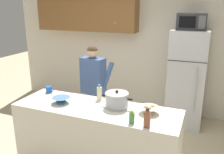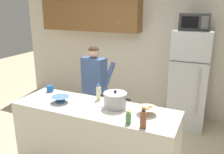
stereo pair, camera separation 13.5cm
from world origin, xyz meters
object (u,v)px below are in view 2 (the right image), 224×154
(refrigerator, at_px, (189,80))
(person_near_pot, at_px, (95,81))
(cooking_pot, at_px, (115,100))
(bottle_far_corner, at_px, (143,119))
(coffee_mug, at_px, (50,89))
(bread_bowl, at_px, (147,110))
(microwave, at_px, (195,22))
(empty_bowl, at_px, (60,99))
(bottle_near_edge, at_px, (128,117))
(bottle_mid_counter, at_px, (99,92))

(refrigerator, xyz_separation_m, person_near_pot, (-1.39, -1.01, 0.08))
(refrigerator, bearing_deg, cooking_pot, -111.81)
(person_near_pot, bearing_deg, bottle_far_corner, -43.18)
(cooking_pot, xyz_separation_m, bottle_far_corner, (0.48, -0.37, 0.01))
(coffee_mug, xyz_separation_m, bread_bowl, (1.55, -0.15, 0.00))
(refrigerator, relative_size, microwave, 3.68)
(microwave, height_order, bottle_far_corner, microwave)
(person_near_pot, xyz_separation_m, empty_bowl, (-0.04, -0.89, 0.00))
(person_near_pot, xyz_separation_m, bottle_near_edge, (1.00, -1.08, 0.03))
(bread_bowl, height_order, bottle_far_corner, bottle_far_corner)
(refrigerator, bearing_deg, empty_bowl, -127.00)
(coffee_mug, bearing_deg, empty_bowl, -34.81)
(cooking_pot, bearing_deg, person_near_pot, 133.26)
(coffee_mug, bearing_deg, refrigerator, 41.69)
(microwave, height_order, empty_bowl, microwave)
(person_near_pot, bearing_deg, bottle_near_edge, -47.17)
(bread_bowl, relative_size, bottle_mid_counter, 1.13)
(refrigerator, distance_m, coffee_mug, 2.44)
(refrigerator, xyz_separation_m, bottle_mid_counter, (-1.01, -1.60, 0.14))
(empty_bowl, xyz_separation_m, bottle_far_corner, (1.22, -0.21, 0.06))
(bottle_near_edge, xyz_separation_m, bottle_mid_counter, (-0.62, 0.49, 0.03))
(bottle_near_edge, bearing_deg, bread_bowl, 69.70)
(refrigerator, relative_size, bread_bowl, 7.13)
(cooking_pot, bearing_deg, bottle_mid_counter, 154.85)
(person_near_pot, xyz_separation_m, coffee_mug, (-0.43, -0.62, 0.00))
(bottle_mid_counter, relative_size, bottle_far_corner, 1.01)
(bottle_mid_counter, bearing_deg, refrigerator, 57.78)
(microwave, distance_m, cooking_pot, 2.06)
(refrigerator, distance_m, person_near_pot, 1.72)
(refrigerator, bearing_deg, person_near_pot, -144.18)
(bottle_far_corner, bearing_deg, bread_bowl, 99.66)
(person_near_pot, height_order, empty_bowl, person_near_pot)
(microwave, relative_size, bottle_far_corner, 2.21)
(cooking_pot, height_order, empty_bowl, cooking_pot)
(empty_bowl, bearing_deg, person_near_pot, 87.65)
(person_near_pot, height_order, bottle_mid_counter, person_near_pot)
(bottle_mid_counter, bearing_deg, microwave, 57.42)
(empty_bowl, bearing_deg, bottle_near_edge, -10.38)
(cooking_pot, xyz_separation_m, empty_bowl, (-0.73, -0.15, -0.05))
(microwave, distance_m, bottle_near_edge, 2.29)
(microwave, bearing_deg, person_near_pot, -144.78)
(microwave, relative_size, coffee_mug, 3.66)
(person_near_pot, height_order, bread_bowl, person_near_pot)
(person_near_pot, xyz_separation_m, bottle_far_corner, (1.18, -1.11, 0.06))
(refrigerator, height_order, bottle_far_corner, refrigerator)
(microwave, bearing_deg, bottle_near_edge, -100.70)
(empty_bowl, xyz_separation_m, bottle_near_edge, (1.04, -0.19, 0.03))
(bottle_mid_counter, bearing_deg, bottle_near_edge, -38.36)
(microwave, bearing_deg, bottle_far_corner, -95.85)
(microwave, height_order, cooking_pot, microwave)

